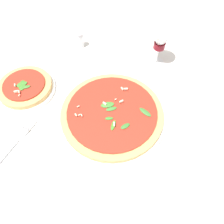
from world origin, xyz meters
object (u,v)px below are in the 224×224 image
at_px(pizza_arugula_main, 112,114).
at_px(wine_glass, 160,42).
at_px(fork, 11,147).
at_px(shaker_pepper, 80,40).
at_px(side_plate_white, 175,197).
at_px(pizza_personal_side, 25,88).

xyz_separation_m(pizza_arugula_main, wine_glass, (0.32, -0.01, 0.09)).
distance_m(fork, shaker_pepper, 0.51).
distance_m(pizza_arugula_main, fork, 0.34).
xyz_separation_m(fork, side_plate_white, (0.14, -0.49, 0.00)).
distance_m(pizza_arugula_main, side_plate_white, 0.32).
bearing_deg(shaker_pepper, pizza_personal_side, 176.00).
bearing_deg(pizza_arugula_main, shaker_pepper, 53.18).
relative_size(pizza_arugula_main, side_plate_white, 2.09).
distance_m(pizza_personal_side, fork, 0.23).
distance_m(wine_glass, side_plate_white, 0.54).
bearing_deg(wine_glass, shaker_pepper, 105.33).
bearing_deg(pizza_personal_side, pizza_arugula_main, -77.60).
distance_m(pizza_personal_side, shaker_pepper, 0.31).
relative_size(pizza_arugula_main, shaker_pepper, 5.42).
relative_size(fork, side_plate_white, 1.30).
distance_m(pizza_arugula_main, shaker_pepper, 0.39).
xyz_separation_m(pizza_arugula_main, pizza_personal_side, (-0.07, 0.33, -0.00)).
bearing_deg(wine_glass, fork, 160.27).
bearing_deg(fork, wine_glass, -24.93).
height_order(pizza_arugula_main, pizza_personal_side, same).
height_order(wine_glass, shaker_pepper, wine_glass).
bearing_deg(shaker_pepper, side_plate_white, -121.09).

